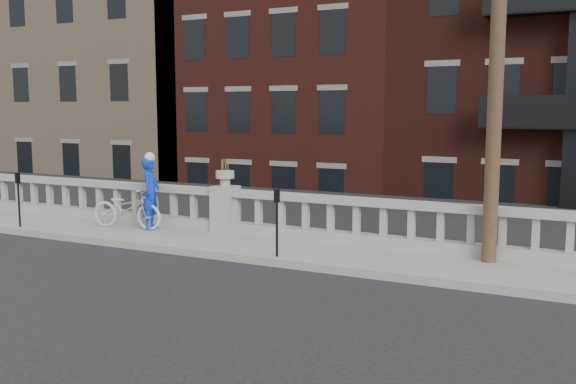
# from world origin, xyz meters

# --- Properties ---
(ground) EXTENTS (120.00, 120.00, 0.00)m
(ground) POSITION_xyz_m (0.00, 0.00, 0.00)
(ground) COLOR black
(ground) RESTS_ON ground
(sidewalk) EXTENTS (32.00, 2.20, 0.15)m
(sidewalk) POSITION_xyz_m (0.00, 3.00, 0.07)
(sidewalk) COLOR gray
(sidewalk) RESTS_ON ground
(balustrade) EXTENTS (28.00, 0.34, 1.03)m
(balustrade) POSITION_xyz_m (0.00, 3.95, 0.64)
(balustrade) COLOR gray
(balustrade) RESTS_ON sidewalk
(planter_pedestal) EXTENTS (0.55, 0.55, 1.76)m
(planter_pedestal) POSITION_xyz_m (0.00, 3.95, 0.83)
(planter_pedestal) COLOR gray
(planter_pedestal) RESTS_ON sidewalk
(lower_level) EXTENTS (80.00, 44.00, 20.80)m
(lower_level) POSITION_xyz_m (0.56, 23.04, 2.63)
(lower_level) COLOR #605E59
(lower_level) RESTS_ON ground
(parking_meter_b) EXTENTS (0.10, 0.09, 1.36)m
(parking_meter_b) POSITION_xyz_m (-4.92, 2.15, 1.00)
(parking_meter_b) COLOR black
(parking_meter_b) RESTS_ON sidewalk
(parking_meter_c) EXTENTS (0.10, 0.09, 1.36)m
(parking_meter_c) POSITION_xyz_m (2.33, 2.15, 1.00)
(parking_meter_c) COLOR black
(parking_meter_c) RESTS_ON sidewalk
(bicycle) EXTENTS (1.98, 0.88, 1.01)m
(bicycle) POSITION_xyz_m (-2.38, 3.19, 0.65)
(bicycle) COLOR silver
(bicycle) RESTS_ON sidewalk
(cyclist) EXTENTS (0.63, 0.76, 1.78)m
(cyclist) POSITION_xyz_m (-1.80, 3.40, 1.04)
(cyclist) COLOR #0D30D0
(cyclist) RESTS_ON sidewalk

